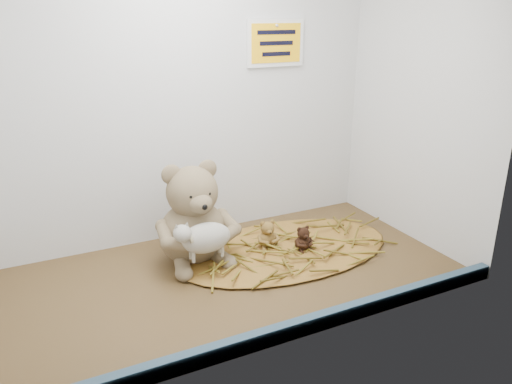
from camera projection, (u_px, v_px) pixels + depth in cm
name	position (u px, v px, depth cm)	size (l,w,h in cm)	color
alcove_shell	(205.00, 95.00, 118.79)	(120.40, 60.20, 90.40)	#432F17
front_rail	(278.00, 334.00, 101.63)	(119.28, 2.20, 3.60)	#39586D
straw_bed	(285.00, 249.00, 140.59)	(63.72, 37.00, 1.23)	brown
main_teddy	(192.00, 213.00, 131.41)	(22.14, 23.37, 27.46)	#867153
toy_lamb	(206.00, 238.00, 124.20)	(16.68, 10.18, 10.78)	#B2B0A0
mini_teddy_tan	(267.00, 233.00, 139.93)	(6.35, 6.70, 7.87)	olive
mini_teddy_brown	(303.00, 237.00, 138.30)	(5.60, 5.92, 6.95)	black
wall_sign	(275.00, 43.00, 145.06)	(16.00, 1.20, 11.00)	#F5AC0C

